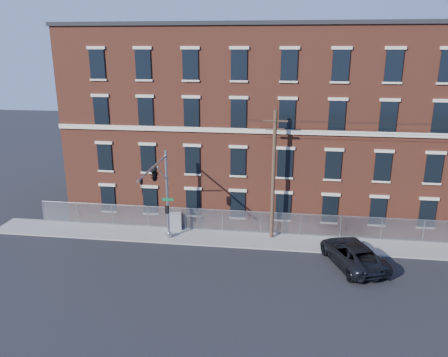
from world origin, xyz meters
name	(u,v)px	position (x,y,z in m)	size (l,w,h in m)	color
ground	(239,271)	(0.00, 0.00, 0.00)	(140.00, 140.00, 0.00)	black
sidewalk	(406,249)	(12.00, 5.00, 0.06)	(65.00, 3.00, 0.12)	gray
mill_building	(390,121)	(12.00, 13.93, 8.15)	(55.30, 14.32, 16.30)	brown
chain_link_fence	(403,229)	(12.00, 6.30, 1.06)	(59.06, 0.06, 1.85)	#A5A8AD
traffic_signal_mast	(158,182)	(-6.00, 2.18, 5.39)	(0.90, 6.75, 7.00)	#9EA0A5
utility_pole_near	(273,173)	(2.00, 5.60, 5.34)	(1.80, 0.28, 10.00)	#463223
pickup_truck	(353,254)	(7.67, 2.01, 0.84)	(2.77, 6.01, 1.67)	black
utility_cabinet	(174,221)	(-5.93, 6.00, 0.83)	(1.14, 0.57, 1.43)	gray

